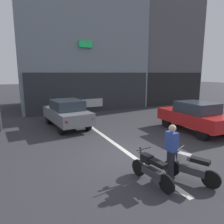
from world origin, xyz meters
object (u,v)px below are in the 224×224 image
Objects in this scene: car_silver_down_street at (84,99)px; motorcycle_white_row_left_mid at (190,167)px; person_by_motorcycles at (171,151)px; motorcycle_black_row_leftmost at (151,169)px; car_red_parked_kerbside at (194,116)px; car_grey_crossing_near at (67,113)px.

motorcycle_white_row_left_mid is (-1.02, -13.75, -0.43)m from car_silver_down_street.
person_by_motorcycles reaches higher than motorcycle_white_row_left_mid.
car_silver_down_street is 13.38m from person_by_motorcycles.
motorcycle_black_row_leftmost is (-2.13, -13.37, -0.43)m from car_silver_down_street.
person_by_motorcycles is (-4.56, -3.45, -0.03)m from car_red_parked_kerbside.
motorcycle_black_row_leftmost is (-5.31, -3.51, -0.43)m from car_red_parked_kerbside.
motorcycle_black_row_leftmost is at bearing -146.54° from car_red_parked_kerbside.
motorcycle_black_row_leftmost is 0.85m from person_by_motorcycles.
car_red_parked_kerbside reaches higher than motorcycle_white_row_left_mid.
car_grey_crossing_near is 7.20m from car_red_parked_kerbside.
car_grey_crossing_near and car_silver_down_street have the same top height.
car_grey_crossing_near is at bearing 96.18° from motorcycle_black_row_leftmost.
car_red_parked_kerbside is at bearing 37.13° from person_by_motorcycles.
person_by_motorcycles is at bearing -78.03° from car_grey_crossing_near.
car_grey_crossing_near is 6.71m from car_silver_down_street.
car_red_parked_kerbside is at bearing 42.85° from motorcycle_white_row_left_mid.
motorcycle_black_row_leftmost is at bearing 160.79° from motorcycle_white_row_left_mid.
car_silver_down_street is at bearing 85.76° from motorcycle_white_row_left_mid.
person_by_motorcycles is at bearing 129.19° from motorcycle_white_row_left_mid.
motorcycle_black_row_leftmost is 1.08× the size of motorcycle_white_row_left_mid.
car_red_parked_kerbside is 2.47× the size of motorcycle_black_row_leftmost.
car_grey_crossing_near is 2.78× the size of motorcycle_white_row_left_mid.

